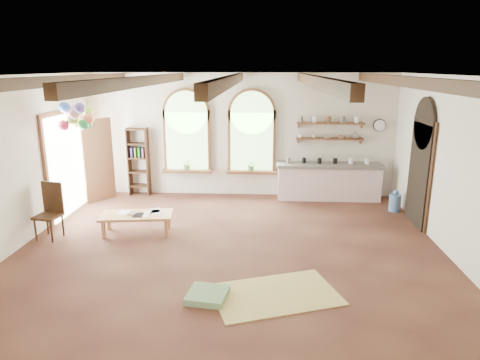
# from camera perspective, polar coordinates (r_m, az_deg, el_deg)

# --- Properties ---
(floor) EXTENTS (8.00, 8.00, 0.00)m
(floor) POSITION_cam_1_polar(r_m,az_deg,el_deg) (8.32, -1.31, -8.83)
(floor) COLOR brown
(floor) RESTS_ON ground
(ceiling_beams) EXTENTS (6.20, 6.80, 0.18)m
(ceiling_beams) POSITION_cam_1_polar(r_m,az_deg,el_deg) (7.62, -1.45, 13.04)
(ceiling_beams) COLOR #3D2113
(ceiling_beams) RESTS_ON ceiling
(window_left) EXTENTS (1.30, 0.28, 2.20)m
(window_left) POSITION_cam_1_polar(r_m,az_deg,el_deg) (11.33, -7.09, 6.08)
(window_left) COLOR brown
(window_left) RESTS_ON floor
(window_right) EXTENTS (1.30, 0.28, 2.20)m
(window_right) POSITION_cam_1_polar(r_m,az_deg,el_deg) (11.15, 1.58, 6.05)
(window_right) COLOR brown
(window_right) RESTS_ON floor
(left_doorway) EXTENTS (0.10, 1.90, 2.50)m
(left_doorway) POSITION_cam_1_polar(r_m,az_deg,el_deg) (10.67, -22.20, 1.90)
(left_doorway) COLOR brown
(left_doorway) RESTS_ON floor
(right_doorway) EXTENTS (0.10, 1.30, 2.40)m
(right_doorway) POSITION_cam_1_polar(r_m,az_deg,el_deg) (9.94, 22.74, 0.66)
(right_doorway) COLOR black
(right_doorway) RESTS_ON floor
(kitchen_counter) EXTENTS (2.68, 0.62, 0.94)m
(kitchen_counter) POSITION_cam_1_polar(r_m,az_deg,el_deg) (11.29, 11.70, -0.14)
(kitchen_counter) COLOR silver
(kitchen_counter) RESTS_ON floor
(wall_shelf_lower) EXTENTS (1.70, 0.24, 0.04)m
(wall_shelf_lower) POSITION_cam_1_polar(r_m,az_deg,el_deg) (11.24, 11.86, 5.39)
(wall_shelf_lower) COLOR brown
(wall_shelf_lower) RESTS_ON wall_back
(wall_shelf_upper) EXTENTS (1.70, 0.24, 0.04)m
(wall_shelf_upper) POSITION_cam_1_polar(r_m,az_deg,el_deg) (11.18, 11.97, 7.41)
(wall_shelf_upper) COLOR brown
(wall_shelf_upper) RESTS_ON wall_back
(wall_clock) EXTENTS (0.32, 0.04, 0.32)m
(wall_clock) POSITION_cam_1_polar(r_m,az_deg,el_deg) (11.51, 18.11, 6.95)
(wall_clock) COLOR black
(wall_clock) RESTS_ON wall_back
(bookshelf) EXTENTS (0.53, 0.32, 1.80)m
(bookshelf) POSITION_cam_1_polar(r_m,az_deg,el_deg) (11.66, -13.37, 2.38)
(bookshelf) COLOR #3D2113
(bookshelf) RESTS_ON floor
(coffee_table) EXTENTS (1.53, 0.84, 0.41)m
(coffee_table) POSITION_cam_1_polar(r_m,az_deg,el_deg) (9.07, -13.63, -4.72)
(coffee_table) COLOR tan
(coffee_table) RESTS_ON floor
(side_chair) EXTENTS (0.52, 0.52, 1.13)m
(side_chair) POSITION_cam_1_polar(r_m,az_deg,el_deg) (9.40, -24.04, -5.20)
(side_chair) COLOR #3D2113
(side_chair) RESTS_ON floor
(floor_mat) EXTENTS (2.12, 1.69, 0.02)m
(floor_mat) POSITION_cam_1_polar(r_m,az_deg,el_deg) (6.72, 4.74, -14.93)
(floor_mat) COLOR #D4C46A
(floor_mat) RESTS_ON floor
(floor_cushion) EXTENTS (0.65, 0.65, 0.10)m
(floor_cushion) POSITION_cam_1_polar(r_m,az_deg,el_deg) (6.61, -4.37, -15.04)
(floor_cushion) COLOR #6A8D61
(floor_cushion) RESTS_ON floor
(water_jug_a) EXTENTS (0.29, 0.29, 0.56)m
(water_jug_a) POSITION_cam_1_polar(r_m,az_deg,el_deg) (11.50, 15.59, -1.34)
(water_jug_a) COLOR #567DB8
(water_jug_a) RESTS_ON floor
(water_jug_b) EXTENTS (0.27, 0.27, 0.53)m
(water_jug_b) POSITION_cam_1_polar(r_m,az_deg,el_deg) (10.83, 19.95, -2.75)
(water_jug_b) COLOR #567DB8
(water_jug_b) RESTS_ON floor
(balloon_cluster) EXTENTS (0.73, 0.79, 1.14)m
(balloon_cluster) POSITION_cam_1_polar(r_m,az_deg,el_deg) (9.70, -20.85, 7.94)
(balloon_cluster) COLOR white
(balloon_cluster) RESTS_ON floor
(table_book) EXTENTS (0.20, 0.26, 0.02)m
(table_book) POSITION_cam_1_polar(r_m,az_deg,el_deg) (9.13, -14.57, -4.27)
(table_book) COLOR olive
(table_book) RESTS_ON coffee_table
(tablet) EXTENTS (0.20, 0.28, 0.01)m
(tablet) POSITION_cam_1_polar(r_m,az_deg,el_deg) (8.98, -13.42, -4.54)
(tablet) COLOR black
(tablet) RESTS_ON coffee_table
(potted_plant_left) EXTENTS (0.27, 0.23, 0.30)m
(potted_plant_left) POSITION_cam_1_polar(r_m,az_deg,el_deg) (11.37, -7.06, 2.11)
(potted_plant_left) COLOR #598C4C
(potted_plant_left) RESTS_ON window_left
(potted_plant_right) EXTENTS (0.27, 0.23, 0.30)m
(potted_plant_right) POSITION_cam_1_polar(r_m,az_deg,el_deg) (11.20, 1.54, 2.01)
(potted_plant_right) COLOR #598C4C
(potted_plant_right) RESTS_ON window_right
(shelf_cup_a) EXTENTS (0.12, 0.10, 0.10)m
(shelf_cup_a) POSITION_cam_1_polar(r_m,az_deg,el_deg) (11.14, 8.05, 5.84)
(shelf_cup_a) COLOR white
(shelf_cup_a) RESTS_ON wall_shelf_lower
(shelf_cup_b) EXTENTS (0.10, 0.10, 0.09)m
(shelf_cup_b) POSITION_cam_1_polar(r_m,az_deg,el_deg) (11.18, 9.84, 5.78)
(shelf_cup_b) COLOR beige
(shelf_cup_b) RESTS_ON wall_shelf_lower
(shelf_bowl_a) EXTENTS (0.22, 0.22, 0.05)m
(shelf_bowl_a) POSITION_cam_1_polar(r_m,az_deg,el_deg) (11.23, 11.62, 5.63)
(shelf_bowl_a) COLOR beige
(shelf_bowl_a) RESTS_ON wall_shelf_lower
(shelf_bowl_b) EXTENTS (0.20, 0.20, 0.06)m
(shelf_bowl_b) POSITION_cam_1_polar(r_m,az_deg,el_deg) (11.28, 13.39, 5.60)
(shelf_bowl_b) COLOR #8C664C
(shelf_bowl_b) RESTS_ON wall_shelf_lower
(shelf_vase) EXTENTS (0.18, 0.18, 0.19)m
(shelf_vase) POSITION_cam_1_polar(r_m,az_deg,el_deg) (11.34, 15.16, 5.86)
(shelf_vase) COLOR slate
(shelf_vase) RESTS_ON wall_shelf_lower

